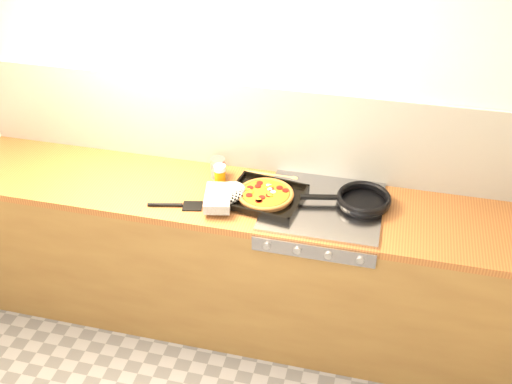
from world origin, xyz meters
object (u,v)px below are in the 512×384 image
(frying_pan, at_px, (362,200))
(tomato_can, at_px, (218,168))
(pizza_on_tray, at_px, (253,195))
(juice_glass, at_px, (220,174))

(frying_pan, xyz_separation_m, tomato_can, (-0.80, 0.09, 0.02))
(pizza_on_tray, bearing_deg, tomato_can, 142.55)
(frying_pan, distance_m, juice_glass, 0.77)
(tomato_can, xyz_separation_m, juice_glass, (0.03, -0.05, -0.00))
(tomato_can, relative_size, juice_glass, 1.09)
(juice_glass, bearing_deg, pizza_on_tray, -31.47)
(pizza_on_tray, height_order, juice_glass, juice_glass)
(juice_glass, bearing_deg, frying_pan, -2.69)
(tomato_can, bearing_deg, pizza_on_tray, -37.45)
(tomato_can, bearing_deg, frying_pan, -6.42)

